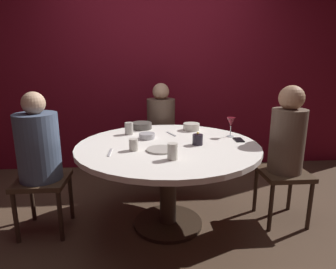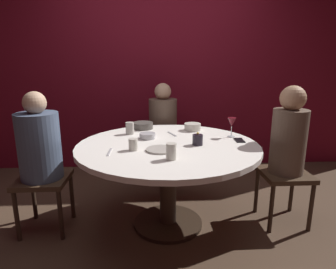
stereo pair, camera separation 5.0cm
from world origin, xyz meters
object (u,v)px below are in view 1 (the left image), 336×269
wine_glass (231,123)px  dining_table (168,159)px  dinner_plate (161,150)px  cup_by_left_diner (129,128)px  seated_diner_back (161,122)px  bowl_serving_large (147,136)px  candle_holder (198,140)px  cell_phone (239,140)px  bowl_salad_center (142,126)px  seated_diner_left (39,149)px  cup_near_candle (173,151)px  cup_by_right_diner (134,145)px  bowl_small_white (191,127)px  seated_diner_right (287,141)px

wine_glass → dining_table: bearing=-161.4°
dinner_plate → cup_by_left_diner: 0.60m
seated_diner_back → bowl_serving_large: (-0.17, -0.83, 0.05)m
candle_holder → bowl_serving_large: size_ratio=0.77×
cell_phone → bowl_salad_center: size_ratio=0.68×
seated_diner_left → bowl_serving_large: size_ratio=8.41×
wine_glass → cup_near_candle: bearing=-134.8°
dinner_plate → cell_phone: bearing=19.4°
cup_by_left_diner → cup_by_right_diner: cup_by_left_diner is taller
dining_table → wine_glass: bearing=18.6°
bowl_salad_center → cup_by_left_diner: 0.25m
bowl_small_white → dinner_plate: bearing=-117.4°
dining_table → seated_diner_back: size_ratio=1.29×
candle_holder → dinner_plate: (-0.30, -0.13, -0.04)m
dining_table → bowl_small_white: bearing=60.2°
wine_glass → dinner_plate: wine_glass is taller
seated_diner_left → cup_by_left_diner: (0.70, 0.35, 0.07)m
dining_table → bowl_small_white: 0.57m
wine_glass → cell_phone: 0.18m
candle_holder → wine_glass: bearing=34.8°
candle_holder → bowl_salad_center: size_ratio=0.53×
seated_diner_back → dinner_plate: bearing=-3.1°
dining_table → cup_near_candle: 0.43m
seated_diner_right → bowl_salad_center: 1.36m
bowl_salad_center → cup_by_right_diner: bearing=-94.2°
dining_table → seated_diner_back: 1.02m
seated_diner_right → cell_phone: bearing=-9.3°
bowl_salad_center → cup_by_left_diner: size_ratio=1.84×
bowl_serving_large → bowl_small_white: size_ratio=0.87×
wine_glass → cup_near_candle: 0.83m
seated_diner_back → candle_holder: seated_diner_back is taller
bowl_serving_large → cup_by_left_diner: (-0.16, 0.17, 0.03)m
cell_phone → cup_near_candle: cup_near_candle is taller
seated_diner_back → bowl_small_white: (0.27, -0.55, 0.06)m
seated_diner_right → dinner_plate: (-1.08, -0.18, 0.00)m
seated_diner_left → dining_table: bearing=0.0°
dinner_plate → cup_by_left_diner: bearing=117.0°
seated_diner_left → bowl_serving_large: 0.89m
wine_glass → cup_near_candle: (-0.58, -0.58, -0.07)m
seated_diner_back → bowl_salad_center: size_ratio=5.68×
cell_phone → cup_near_candle: bearing=-141.4°
cup_by_right_diner → seated_diner_back: bearing=76.8°
dining_table → wine_glass: size_ratio=8.51×
cup_near_candle → wine_glass: bearing=45.2°
bowl_salad_center → dinner_plate: bearing=-78.2°
candle_holder → dinner_plate: bearing=-156.4°
bowl_serving_large → bowl_small_white: (0.44, 0.28, 0.01)m
cup_by_left_diner → seated_diner_back: bearing=63.2°
dining_table → bowl_serving_large: 0.30m
seated_diner_left → bowl_serving_large: seated_diner_left is taller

